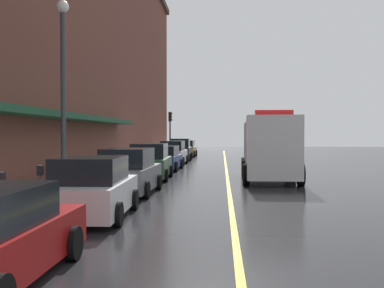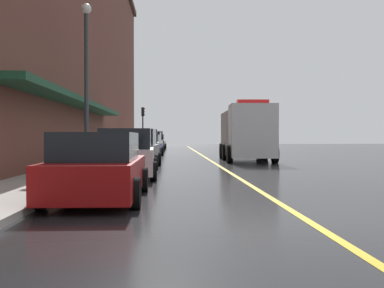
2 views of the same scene
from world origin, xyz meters
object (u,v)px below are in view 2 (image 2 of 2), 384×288
(parked_car_0, at_px, (98,168))
(parked_car_1, at_px, (127,155))
(parked_car_5, at_px, (151,144))
(traffic_light_near, at_px, (143,120))
(parking_meter_0, at_px, (71,149))
(parked_car_7, at_px, (156,142))
(parked_car_2, at_px, (137,150))
(parked_car_4, at_px, (148,146))
(parked_car_6, at_px, (155,142))
(parking_meter_2, at_px, (89,147))
(parking_meter_1, at_px, (85,148))
(street_lamp_left, at_px, (86,67))
(box_truck, at_px, (246,133))
(parked_car_3, at_px, (143,146))

(parked_car_0, bearing_deg, parked_car_1, -0.83)
(parked_car_5, xyz_separation_m, traffic_light_near, (-1.25, 9.37, 2.32))
(parked_car_0, xyz_separation_m, parking_meter_0, (-1.35, 3.45, 0.33))
(parked_car_7, xyz_separation_m, traffic_light_near, (-1.28, -2.89, 2.37))
(parked_car_0, xyz_separation_m, parked_car_2, (0.05, 11.18, 0.10))
(parked_car_4, distance_m, parking_meter_0, 19.77)
(parked_car_2, bearing_deg, traffic_light_near, 4.32)
(parking_meter_0, bearing_deg, parked_car_2, 79.75)
(parking_meter_0, xyz_separation_m, traffic_light_near, (0.06, 34.67, 2.10))
(parked_car_6, xyz_separation_m, parking_meter_2, (-1.38, -28.26, 0.17))
(parked_car_0, distance_m, parked_car_4, 23.17)
(parked_car_0, height_order, parking_meter_1, parked_car_0)
(street_lamp_left, bearing_deg, parked_car_2, 41.40)
(box_truck, distance_m, parking_meter_1, 13.61)
(parked_car_1, xyz_separation_m, parked_car_3, (-0.09, 11.18, 0.06))
(parked_car_0, distance_m, parked_car_6, 34.71)
(parked_car_1, height_order, parked_car_2, parked_car_2)
(parked_car_5, distance_m, box_truck, 13.20)
(parked_car_1, distance_m, parked_car_6, 28.82)
(street_lamp_left, relative_size, traffic_light_near, 1.61)
(parked_car_1, height_order, street_lamp_left, street_lamp_left)
(parking_meter_2, bearing_deg, parked_car_5, 86.63)
(parking_meter_2, bearing_deg, box_truck, 54.95)
(parked_car_4, distance_m, parked_car_5, 5.58)
(parked_car_4, bearing_deg, parking_meter_1, 177.85)
(parked_car_4, distance_m, box_truck, 8.66)
(traffic_light_near, bearing_deg, parking_meter_2, -90.11)
(parked_car_6, distance_m, parking_meter_0, 31.30)
(parked_car_2, bearing_deg, box_truck, -44.22)
(parked_car_7, bearing_deg, parked_car_2, -178.43)
(box_truck, distance_m, traffic_light_near, 22.33)
(parking_meter_2, bearing_deg, parked_car_3, 82.82)
(parked_car_0, bearing_deg, parked_car_5, -0.02)
(parked_car_3, height_order, parking_meter_2, parked_car_3)
(parked_car_1, relative_size, parking_meter_0, 3.29)
(parking_meter_0, relative_size, parking_meter_2, 1.00)
(parked_car_2, bearing_deg, parked_car_1, -178.23)
(parking_meter_1, bearing_deg, parked_car_4, 85.56)
(parked_car_3, height_order, traffic_light_near, traffic_light_near)
(parked_car_0, bearing_deg, parked_car_7, -0.09)
(box_truck, xyz_separation_m, parking_meter_1, (-7.47, -11.36, -0.57))
(parked_car_1, bearing_deg, street_lamp_left, 28.10)
(parked_car_0, distance_m, traffic_light_near, 38.21)
(parking_meter_0, height_order, parking_meter_1, same)
(parked_car_3, relative_size, parking_meter_2, 3.30)
(parked_car_5, bearing_deg, traffic_light_near, 9.55)
(parked_car_7, relative_size, traffic_light_near, 1.05)
(parked_car_1, xyz_separation_m, parking_meter_2, (-1.42, 0.55, 0.26))
(parked_car_1, bearing_deg, parked_car_5, -1.54)
(parked_car_6, height_order, box_truck, box_truck)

